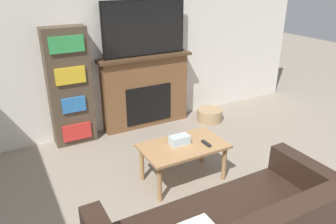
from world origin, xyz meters
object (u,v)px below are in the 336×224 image
(tv, at_px, (144,28))
(coffee_table, at_px, (183,150))
(bookshelf, at_px, (70,87))
(storage_basket, at_px, (210,115))
(fireplace, at_px, (146,91))

(tv, bearing_deg, coffee_table, -100.10)
(tv, height_order, bookshelf, tv)
(tv, xyz_separation_m, storage_basket, (0.96, -0.34, -1.40))
(tv, height_order, coffee_table, tv)
(tv, xyz_separation_m, bookshelf, (-1.13, -0.00, -0.69))
(fireplace, height_order, tv, tv)
(coffee_table, height_order, bookshelf, bookshelf)
(bookshelf, distance_m, storage_basket, 2.23)
(tv, distance_m, storage_basket, 1.74)
(fireplace, relative_size, tv, 1.14)
(coffee_table, xyz_separation_m, bookshelf, (-0.85, 1.56, 0.41))
(coffee_table, bearing_deg, tv, 79.90)
(tv, relative_size, bookshelf, 0.79)
(tv, relative_size, coffee_table, 1.33)
(coffee_table, height_order, storage_basket, coffee_table)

